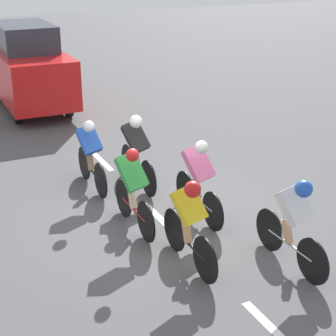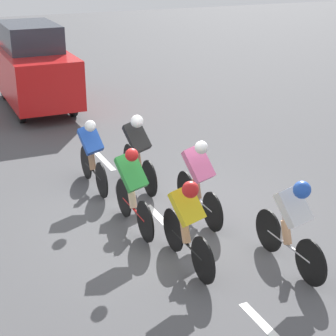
% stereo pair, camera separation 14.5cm
% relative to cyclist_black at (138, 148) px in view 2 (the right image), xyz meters
% --- Properties ---
extents(ground_plane, '(60.00, 60.00, 0.00)m').
position_rel_cyclist_black_xyz_m(ground_plane, '(0.14, 1.37, -0.80)').
color(ground_plane, '#4C4C4F').
extents(lane_stripe_near, '(0.12, 1.40, 0.01)m').
position_rel_cyclist_black_xyz_m(lane_stripe_near, '(0.14, 4.67, -0.79)').
color(lane_stripe_near, white).
rests_on(lane_stripe_near, ground).
extents(lane_stripe_mid, '(0.12, 1.40, 0.01)m').
position_rel_cyclist_black_xyz_m(lane_stripe_mid, '(0.14, 1.47, -0.79)').
color(lane_stripe_mid, white).
rests_on(lane_stripe_mid, ground).
extents(lane_stripe_far, '(0.12, 1.40, 0.01)m').
position_rel_cyclist_black_xyz_m(lane_stripe_far, '(0.14, -1.73, -0.79)').
color(lane_stripe_far, white).
rests_on(lane_stripe_far, ground).
extents(cyclist_black, '(0.46, 1.66, 1.51)m').
position_rel_cyclist_black_xyz_m(cyclist_black, '(0.00, 0.00, 0.00)').
color(cyclist_black, black).
rests_on(cyclist_black, ground).
extents(cyclist_green, '(0.45, 1.61, 1.49)m').
position_rel_cyclist_black_xyz_m(cyclist_green, '(0.69, 1.53, -0.02)').
color(cyclist_green, black).
rests_on(cyclist_green, ground).
extents(cyclist_pink, '(0.45, 1.62, 1.48)m').
position_rel_cyclist_black_xyz_m(cyclist_pink, '(-0.41, 1.64, -0.02)').
color(cyclist_pink, black).
rests_on(cyclist_pink, ground).
extents(cyclist_yellow, '(0.44, 1.61, 1.45)m').
position_rel_cyclist_black_xyz_m(cyclist_yellow, '(0.42, 2.91, -0.03)').
color(cyclist_yellow, black).
rests_on(cyclist_yellow, ground).
extents(cyclist_white, '(0.43, 1.65, 1.46)m').
position_rel_cyclist_black_xyz_m(cyclist_white, '(-0.87, 3.53, -0.01)').
color(cyclist_white, black).
rests_on(cyclist_white, ground).
extents(cyclist_blue, '(0.43, 1.63, 1.42)m').
position_rel_cyclist_black_xyz_m(cyclist_blue, '(0.79, -0.31, -0.06)').
color(cyclist_blue, black).
rests_on(cyclist_blue, ground).
extents(support_car, '(1.70, 4.17, 2.29)m').
position_rel_cyclist_black_xyz_m(support_car, '(0.52, -6.51, 0.34)').
color(support_car, black).
rests_on(support_car, ground).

